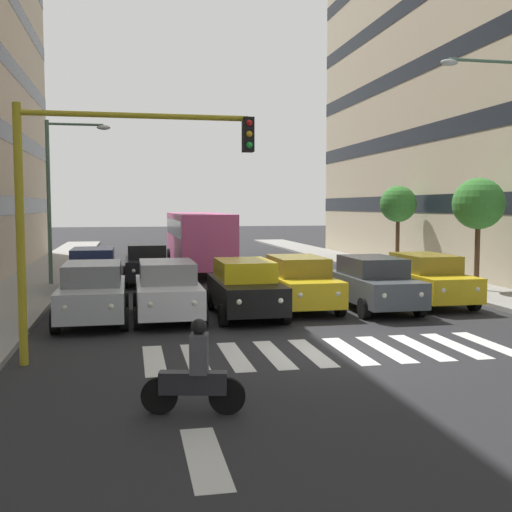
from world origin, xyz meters
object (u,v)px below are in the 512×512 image
car_1 (373,283)px  traffic_light_gantry (93,188)px  motorcycle_with_rider (195,375)px  car_2 (299,282)px  car_row2_0 (147,263)px  car_0 (427,279)px  street_lamp_right (59,184)px  car_5 (93,292)px  car_row2_1 (93,270)px  car_3 (245,288)px  car_4 (167,290)px  bus_behind_traffic (198,236)px  street_tree_1 (479,204)px  street_tree_2 (398,205)px

car_1 → traffic_light_gantry: bearing=31.4°
motorcycle_with_rider → traffic_light_gantry: 5.25m
car_2 → car_row2_0: (4.68, -7.93, 0.00)m
car_0 → street_lamp_right: size_ratio=0.66×
car_5 → street_lamp_right: size_ratio=0.66×
car_row2_1 → street_lamp_right: street_lamp_right is taller
car_3 → car_4: (2.35, -0.01, 0.00)m
car_1 → motorcycle_with_rider: 11.27m
car_5 → bus_behind_traffic: (-4.51, -13.42, 0.97)m
traffic_light_gantry → street_tree_1: size_ratio=1.28×
car_5 → car_4: bearing=-177.3°
car_5 → car_0: bearing=-174.3°
car_4 → street_lamp_right: size_ratio=0.66×
car_1 → car_5: (8.81, 0.42, 0.00)m
car_row2_1 → bus_behind_traffic: 8.51m
street_tree_2 → motorcycle_with_rider: bearing=57.8°
car_1 → bus_behind_traffic: 13.73m
car_row2_0 → street_tree_2: 13.03m
car_5 → traffic_light_gantry: size_ratio=0.81×
car_3 → motorcycle_with_rider: car_3 is taller
car_1 → car_4: 6.66m
car_2 → car_1: bearing=165.6°
car_row2_0 → traffic_light_gantry: 14.08m
car_5 → street_tree_2: (-14.40, -10.98, 2.56)m
car_2 → car_row2_0: same height
car_5 → motorcycle_with_rider: car_5 is taller
car_row2_1 → street_lamp_right: (1.39, -1.96, 3.38)m
car_5 → street_lamp_right: street_lamp_right is taller
street_tree_2 → bus_behind_traffic: bearing=-13.9°
car_4 → car_5: bearing=2.7°
car_4 → street_tree_1: street_tree_1 is taller
bus_behind_traffic → street_lamp_right: (6.25, 4.97, 2.41)m
car_3 → bus_behind_traffic: bearing=-90.0°
car_5 → street_tree_2: 18.28m
car_4 → motorcycle_with_rider: car_4 is taller
car_4 → street_lamp_right: 9.82m
car_4 → street_lamp_right: street_lamp_right is taller
car_3 → traffic_light_gantry: size_ratio=0.81×
car_5 → car_row2_0: same height
bus_behind_traffic → car_row2_0: bearing=58.7°
car_1 → car_5: size_ratio=1.00×
car_3 → street_tree_2: street_tree_2 is taller
bus_behind_traffic → traffic_light_gantry: bearing=77.0°
car_row2_0 → bus_behind_traffic: size_ratio=0.42×
car_4 → car_row2_0: size_ratio=1.00×
car_4 → car_5: (2.15, 0.10, 0.00)m
bus_behind_traffic → street_tree_2: size_ratio=2.47×
car_1 → car_row2_0: same height
car_row2_1 → traffic_light_gantry: traffic_light_gantry is taller
bus_behind_traffic → traffic_light_gantry: size_ratio=1.91×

